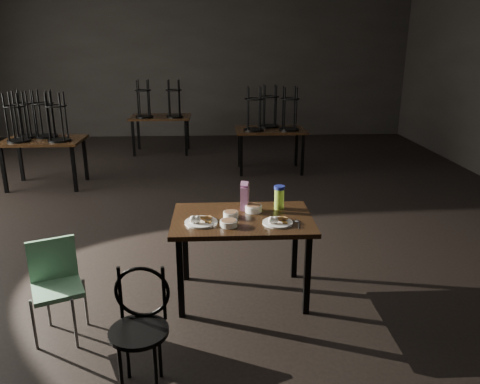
{
  "coord_description": "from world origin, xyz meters",
  "views": [
    {
      "loc": [
        0.51,
        -5.31,
        2.19
      ],
      "look_at": [
        0.72,
        -1.17,
        0.85
      ],
      "focal_mm": 35.0,
      "sensor_mm": 36.0,
      "label": 1
    }
  ],
  "objects": [
    {
      "name": "plate_left",
      "position": [
        0.36,
        -1.69,
        0.77
      ],
      "size": [
        0.27,
        0.27,
        0.09
      ],
      "color": "white",
      "rests_on": "main_table"
    },
    {
      "name": "school_chair",
      "position": [
        -0.73,
        -2.07,
        0.46
      ],
      "size": [
        0.47,
        0.47,
        0.76
      ],
      "rotation": [
        0.0,
        0.0,
        0.42
      ],
      "color": "#71B085",
      "rests_on": "ground"
    },
    {
      "name": "water_bottle",
      "position": [
        1.06,
        -1.37,
        0.86
      ],
      "size": [
        0.1,
        0.1,
        0.21
      ],
      "color": "#B0E844",
      "rests_on": "main_table"
    },
    {
      "name": "bowl_near",
      "position": [
        0.62,
        -1.56,
        0.78
      ],
      "size": [
        0.13,
        0.13,
        0.05
      ],
      "color": "white",
      "rests_on": "main_table"
    },
    {
      "name": "bentwood_chair",
      "position": [
        -0.0,
        -2.67,
        0.48
      ],
      "size": [
        0.38,
        0.38,
        0.81
      ],
      "rotation": [
        0.0,
        0.0,
        -0.05
      ],
      "color": "black",
      "rests_on": "ground"
    },
    {
      "name": "bowl_far",
      "position": [
        0.82,
        -1.43,
        0.78
      ],
      "size": [
        0.15,
        0.15,
        0.06
      ],
      "color": "white",
      "rests_on": "main_table"
    },
    {
      "name": "spoon",
      "position": [
        1.17,
        -1.7,
        0.75
      ],
      "size": [
        0.05,
        0.2,
        0.01
      ],
      "color": "silver",
      "rests_on": "main_table"
    },
    {
      "name": "juice_carton",
      "position": [
        0.75,
        -1.39,
        0.88
      ],
      "size": [
        0.08,
        0.08,
        0.27
      ],
      "color": "#971B7E",
      "rests_on": "main_table"
    },
    {
      "name": "plate_right",
      "position": [
        1.0,
        -1.73,
        0.77
      ],
      "size": [
        0.25,
        0.25,
        0.08
      ],
      "color": "white",
      "rests_on": "main_table"
    },
    {
      "name": "bg_table_left",
      "position": [
        -2.21,
        1.94,
        0.8
      ],
      "size": [
        1.2,
        0.8,
        1.48
      ],
      "color": "black",
      "rests_on": "ground"
    },
    {
      "name": "room",
      "position": [
        -0.06,
        0.01,
        2.33
      ],
      "size": [
        12.0,
        12.04,
        3.22
      ],
      "color": "black",
      "rests_on": "ground"
    },
    {
      "name": "bg_table_right",
      "position": [
        1.43,
        2.66,
        0.78
      ],
      "size": [
        1.2,
        0.8,
        1.48
      ],
      "color": "black",
      "rests_on": "ground"
    },
    {
      "name": "bg_table_far",
      "position": [
        -0.63,
        4.19,
        0.75
      ],
      "size": [
        1.2,
        0.8,
        1.48
      ],
      "color": "black",
      "rests_on": "ground"
    },
    {
      "name": "bowl_big",
      "position": [
        0.59,
        -1.76,
        0.78
      ],
      "size": [
        0.14,
        0.14,
        0.05
      ],
      "color": "white",
      "rests_on": "main_table"
    },
    {
      "name": "main_table",
      "position": [
        0.72,
        -1.57,
        0.67
      ],
      "size": [
        1.2,
        0.8,
        0.75
      ],
      "color": "black",
      "rests_on": "ground"
    }
  ]
}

